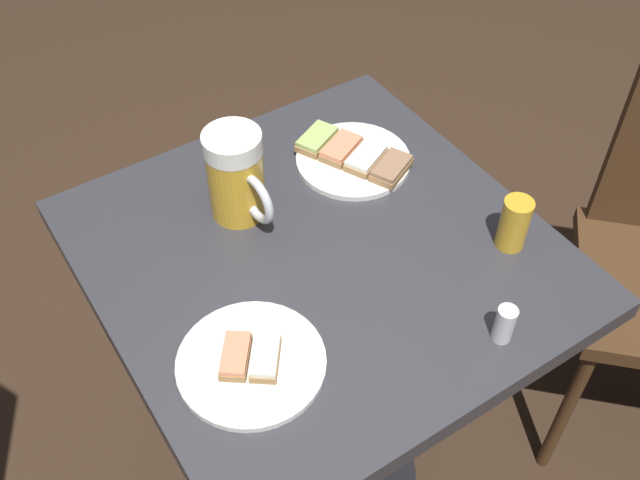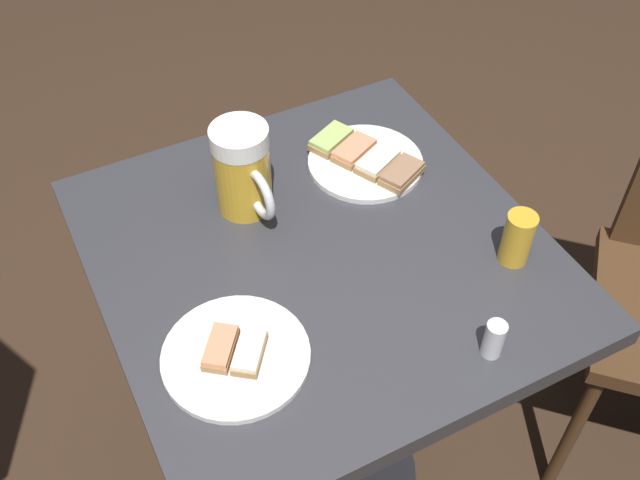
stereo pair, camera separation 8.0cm
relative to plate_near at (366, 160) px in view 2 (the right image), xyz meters
name	(u,v)px [view 2 (the right image)]	position (x,y,z in m)	size (l,w,h in m)	color
ground_plane	(320,473)	(-0.14, 0.16, -0.78)	(6.00, 6.00, 0.00)	#382619
cafe_table	(320,322)	(-0.14, 0.16, -0.20)	(0.69, 0.67, 0.77)	black
plate_near	(366,160)	(0.00, 0.00, 0.00)	(0.21, 0.20, 0.03)	white
plate_far	(236,355)	(-0.27, 0.35, 0.00)	(0.20, 0.20, 0.03)	white
beer_mug	(243,171)	(0.00, 0.22, 0.07)	(0.14, 0.09, 0.16)	gold
beer_glass_small	(517,238)	(-0.29, -0.09, 0.03)	(0.05, 0.05, 0.09)	gold
salt_shaker	(494,339)	(-0.42, 0.04, 0.02)	(0.03, 0.03, 0.06)	silver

